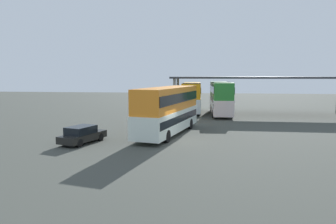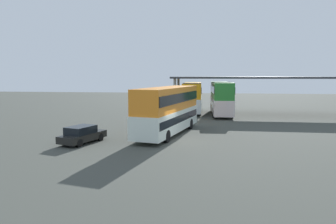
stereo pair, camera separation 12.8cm
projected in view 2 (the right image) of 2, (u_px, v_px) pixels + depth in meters
The scene contains 6 objects.
ground_plane at pixel (174, 141), 24.75m from camera, with size 140.00×140.00×0.00m, color #40433C.
double_decker_main at pixel (168, 109), 27.49m from camera, with size 4.71×11.14×4.20m.
parked_hatchback at pixel (82, 134), 24.02m from camera, with size 2.74×4.34×1.35m.
double_decker_near_canopy at pixel (192, 96), 44.49m from camera, with size 2.90×11.32×4.19m.
double_decker_mid_row at pixel (221, 97), 41.16m from camera, with size 2.85×10.46×4.37m.
depot_canopy at pixel (259, 79), 41.24m from camera, with size 23.39×6.17×5.08m.
Camera 2 is at (2.78, -24.15, 5.21)m, focal length 33.11 mm.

